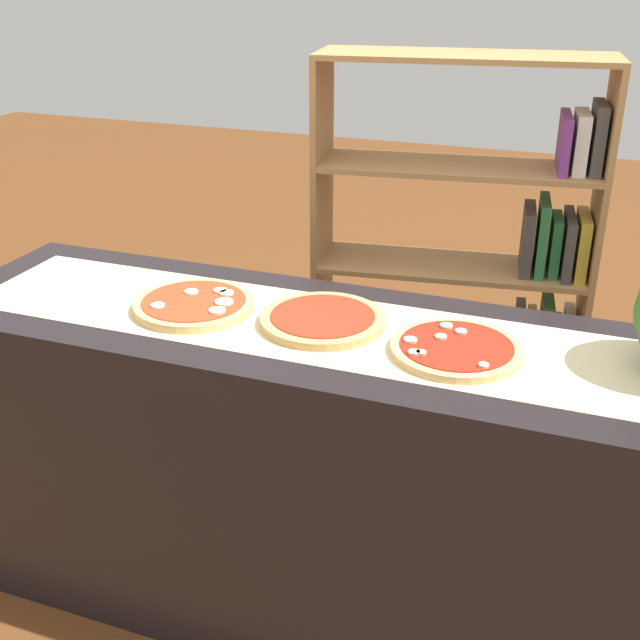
% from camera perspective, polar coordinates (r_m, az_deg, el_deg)
% --- Properties ---
extents(ground_plane, '(12.00, 12.00, 0.00)m').
position_cam_1_polar(ground_plane, '(2.45, 0.00, -19.50)').
color(ground_plane, brown).
extents(counter, '(2.03, 0.58, 0.88)m').
position_cam_1_polar(counter, '(2.17, 0.00, -11.14)').
color(counter, black).
rests_on(counter, ground_plane).
extents(parchment_paper, '(1.84, 0.38, 0.00)m').
position_cam_1_polar(parchment_paper, '(1.94, 0.00, -0.51)').
color(parchment_paper, beige).
rests_on(parchment_paper, counter).
extents(pizza_mozzarella_0, '(0.31, 0.31, 0.03)m').
position_cam_1_polar(pizza_mozzarella_0, '(2.06, -8.99, 1.11)').
color(pizza_mozzarella_0, '#DBB26B').
rests_on(pizza_mozzarella_0, parchment_paper).
extents(pizza_plain_1, '(0.31, 0.31, 0.02)m').
position_cam_1_polar(pizza_plain_1, '(1.95, 0.19, 0.04)').
color(pizza_plain_1, tan).
rests_on(pizza_plain_1, parchment_paper).
extents(pizza_mushroom_2, '(0.30, 0.30, 0.03)m').
position_cam_1_polar(pizza_mushroom_2, '(1.84, 9.72, -2.03)').
color(pizza_mushroom_2, '#DBB26B').
rests_on(pizza_mushroom_2, parchment_paper).
extents(bookshelf, '(0.98, 0.42, 1.43)m').
position_cam_1_polar(bookshelf, '(2.83, 11.83, 3.23)').
color(bookshelf, '#A87A47').
rests_on(bookshelf, ground_plane).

